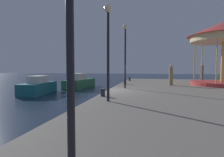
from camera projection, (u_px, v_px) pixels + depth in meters
name	position (u px, v px, depth m)	size (l,w,h in m)	color
ground_plane	(108.00, 102.00, 12.09)	(120.00, 120.00, 0.00)	#162338
quay_dock	(211.00, 99.00, 10.77)	(12.76, 26.30, 0.80)	slate
motorboat_teal	(38.00, 87.00, 15.87)	(2.12, 4.40, 1.59)	#19606B
motorboat_green	(79.00, 82.00, 20.73)	(2.06, 5.38, 1.67)	#236638
carousel	(224.00, 38.00, 15.06)	(5.80, 5.80, 5.34)	#B23333
lamp_post_mid_promenade	(108.00, 35.00, 7.82)	(0.36, 0.36, 4.23)	black
lamp_post_far_end	(125.00, 45.00, 12.94)	(0.36, 0.36, 4.63)	black
bollard_north	(130.00, 79.00, 20.78)	(0.24, 0.24, 0.40)	#2D2D33
bollard_south	(103.00, 92.00, 9.37)	(0.24, 0.24, 0.40)	#2D2D33
bollard_center	(125.00, 82.00, 16.17)	(0.24, 0.24, 0.40)	#2D2D33
person_far_corner	(202.00, 73.00, 19.64)	(0.34, 0.34, 1.99)	#514C56
person_by_the_water	(171.00, 76.00, 15.26)	(0.34, 0.34, 1.77)	#937A4C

